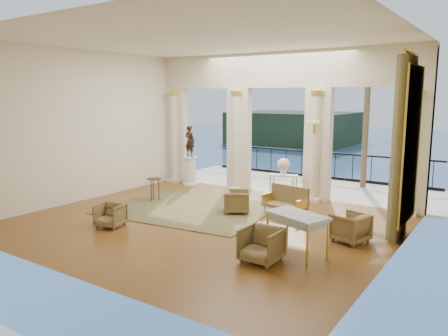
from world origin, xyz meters
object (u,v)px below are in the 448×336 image
Objects in this scene: game_table at (297,218)px; side_table at (154,181)px; armchair_a at (110,214)px; pedestal at (190,171)px; armchair_b at (261,243)px; armchair_c at (350,226)px; armchair_d at (237,200)px; statue at (190,141)px; settee at (286,201)px; console_table at (283,179)px.

game_table reaches higher than side_table.
armchair_a is 0.61× the size of pedestal.
game_table reaches higher than armchair_b.
side_table is (0.59, -2.49, 0.10)m from pedestal.
game_table is at bearing -7.23° from armchair_c.
armchair_d is at bearing 4.76° from side_table.
statue is at bearing 138.77° from armchair_b.
armchair_c is at bearing 63.86° from armchair_b.
armchair_b is 0.58× the size of settee.
armchair_b reaches higher than armchair_d.
armchair_a is 3.37m from armchair_d.
pedestal is at bearing -95.61° from armchair_c.
side_table is (-6.14, 0.40, 0.24)m from armchair_c.
armchair_d is 3.39m from game_table.
statue is (0.00, -0.00, 1.09)m from pedestal.
statue reaches higher than console_table.
settee is at bearing -77.97° from console_table.
armchair_a is 4.17m from armchair_b.
armchair_b reaches higher than armchair_a.
game_table is 1.25× the size of statue.
pedestal is at bearing -43.71° from statue.
armchair_a is at bearing -133.48° from console_table.
settee is 1.82× the size of side_table.
game_table is at bearing -159.96° from armchair_d.
side_table is at bearing 104.65° from statue.
pedestal is at bearing 103.36° from side_table.
armchair_c reaches higher than armchair_d.
armchair_c is at bearing 85.23° from game_table.
armchair_a is 5.63m from armchair_c.
armchair_d is (-2.30, 2.74, -0.03)m from armchair_b.
pedestal reaches higher than console_table.
statue is 1.60× the size of side_table.
statue is (-6.74, 2.89, 1.23)m from armchair_c.
pedestal is 1.47× the size of side_table.
console_table is (-2.26, 3.95, -0.09)m from game_table.
pedestal is (-3.40, 2.25, 0.15)m from armchair_d.
console_table is 3.90m from side_table.
armchair_b is at bearing -14.06° from armchair_a.
armchair_b is 0.72× the size of pedestal.
pedestal is (-1.53, 5.06, 0.18)m from armchair_a.
statue is (-4.64, 1.73, 1.19)m from settee.
statue is 3.95m from console_table.
side_table is at bearing -177.80° from game_table.
settee is 4.95m from pedestal.
statue reaches higher than armchair_a.
game_table is at bearing -5.06° from armchair_a.
settee is at bearing 10.59° from side_table.
armchair_d is 4.27m from statue.
armchair_b is 1.06× the size of side_table.
game_table reaches higher than settee.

